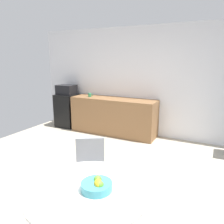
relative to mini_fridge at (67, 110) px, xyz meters
The scene contains 9 objects.
ground_plane 3.47m from the mini_fridge, 50.29° to the right, with size 6.00×6.00×0.00m, color #B2A893.
wall_back 2.39m from the mini_fridge, ahead, with size 6.00×0.10×2.60m, color silver.
counter_block 1.43m from the mini_fridge, ahead, with size 2.16×0.60×0.90m, color brown.
mini_fridge is the anchor object (origin of this frame).
microwave 0.58m from the mini_fridge, ahead, with size 0.48×0.38×0.26m, color black.
round_table 4.41m from the mini_fridge, 49.85° to the right, with size 1.06×1.06×0.75m.
chair_gray 3.47m from the mini_fridge, 47.33° to the right, with size 0.58×0.58×0.83m.
fruit_bowl 4.46m from the mini_fridge, 48.83° to the right, with size 0.27×0.27×0.11m.
mug_white 0.93m from the mini_fridge, ahead, with size 0.13×0.08×0.09m.
Camera 1 is at (1.59, -2.14, 1.84)m, focal length 35.39 mm.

